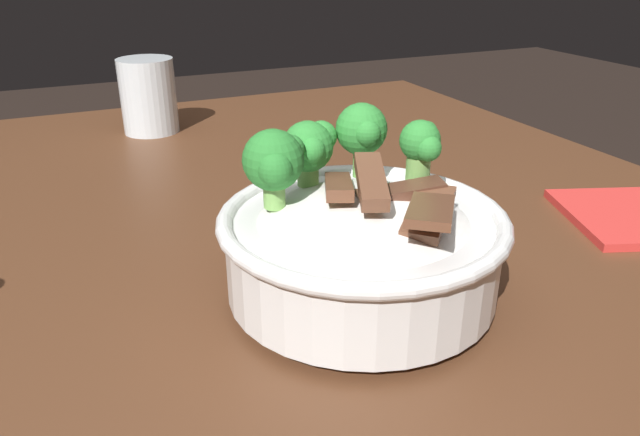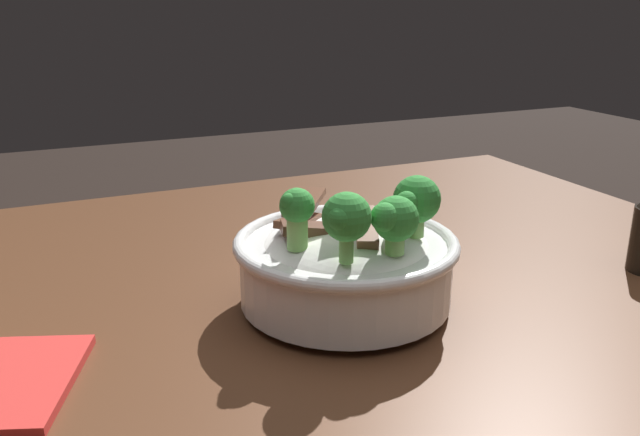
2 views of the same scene
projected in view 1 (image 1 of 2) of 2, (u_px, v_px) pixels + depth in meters
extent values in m
cube|color=#56331E|center=(268.00, 277.00, 0.55)|extent=(1.14, 0.97, 0.06)
cube|color=#56331E|center=(379.00, 302.00, 1.28)|extent=(0.08, 0.08, 0.78)
cylinder|color=white|center=(360.00, 292.00, 0.46)|extent=(0.09, 0.09, 0.01)
cylinder|color=white|center=(362.00, 254.00, 0.45)|extent=(0.20, 0.20, 0.06)
torus|color=white|center=(363.00, 219.00, 0.44)|extent=(0.21, 0.21, 0.01)
ellipsoid|color=white|center=(362.00, 233.00, 0.44)|extent=(0.17, 0.17, 0.05)
cube|color=brown|center=(371.00, 181.00, 0.42)|extent=(0.07, 0.04, 0.02)
cube|color=brown|center=(431.00, 211.00, 0.38)|extent=(0.07, 0.06, 0.01)
cube|color=brown|center=(429.00, 212.00, 0.41)|extent=(0.07, 0.07, 0.02)
cube|color=brown|center=(339.00, 186.00, 0.44)|extent=(0.07, 0.04, 0.02)
cube|color=#563323|center=(400.00, 193.00, 0.44)|extent=(0.04, 0.07, 0.02)
cylinder|color=#7AB256|center=(308.00, 174.00, 0.47)|extent=(0.02, 0.02, 0.02)
sphere|color=green|center=(308.00, 147.00, 0.46)|extent=(0.04, 0.04, 0.04)
sphere|color=green|center=(312.00, 150.00, 0.45)|extent=(0.02, 0.02, 0.02)
sphere|color=green|center=(321.00, 137.00, 0.47)|extent=(0.02, 0.02, 0.02)
cylinder|color=#7AB256|center=(418.00, 172.00, 0.46)|extent=(0.02, 0.02, 0.03)
sphere|color=green|center=(420.00, 141.00, 0.45)|extent=(0.03, 0.03, 0.03)
sphere|color=green|center=(428.00, 148.00, 0.44)|extent=(0.02, 0.02, 0.02)
sphere|color=green|center=(427.00, 131.00, 0.45)|extent=(0.02, 0.02, 0.02)
cylinder|color=#7AB256|center=(274.00, 193.00, 0.43)|extent=(0.02, 0.02, 0.02)
sphere|color=#2D8433|center=(273.00, 160.00, 0.42)|extent=(0.04, 0.04, 0.04)
sphere|color=#2D8433|center=(275.00, 169.00, 0.41)|extent=(0.02, 0.02, 0.02)
sphere|color=#2D8433|center=(285.00, 149.00, 0.43)|extent=(0.02, 0.02, 0.02)
cylinder|color=#6BA84C|center=(360.00, 161.00, 0.49)|extent=(0.01, 0.01, 0.03)
sphere|color=green|center=(361.00, 129.00, 0.48)|extent=(0.04, 0.04, 0.04)
sphere|color=green|center=(367.00, 133.00, 0.46)|extent=(0.02, 0.02, 0.02)
sphere|color=green|center=(367.00, 123.00, 0.49)|extent=(0.02, 0.02, 0.02)
cylinder|color=white|center=(152.00, 130.00, 0.87)|extent=(0.07, 0.07, 0.00)
cylinder|color=white|center=(148.00, 96.00, 0.85)|extent=(0.08, 0.08, 0.10)
cylinder|color=silver|center=(151.00, 116.00, 0.86)|extent=(0.07, 0.07, 0.04)
cube|color=red|center=(639.00, 216.00, 0.59)|extent=(0.17, 0.17, 0.01)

